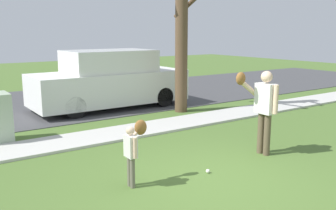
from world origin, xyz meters
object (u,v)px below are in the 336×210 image
person_adult (263,104)px  baseball (208,171)px  person_child (134,145)px  parked_van_white (110,81)px  street_tree_near (182,21)px

person_adult → baseball: bearing=8.4°
person_adult → person_child: bearing=-0.4°
person_adult → person_child: 2.97m
baseball → parked_van_white: bearing=79.4°
person_child → baseball: 1.52m
person_child → street_tree_near: bearing=47.3°
person_adult → baseball: person_adult is taller
baseball → parked_van_white: 6.47m
person_adult → parked_van_white: parked_van_white is taller
person_child → street_tree_near: (4.10, 4.22, 2.10)m
parked_van_white → person_child: bearing=67.3°
street_tree_near → parked_van_white: size_ratio=1.05×
person_adult → street_tree_near: 4.80m
street_tree_near → parked_van_white: (-1.59, 1.79, -1.88)m
baseball → street_tree_near: (2.76, 4.51, 2.75)m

